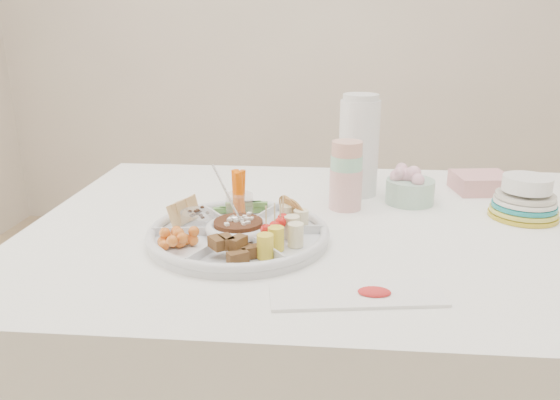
# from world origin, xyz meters

# --- Properties ---
(dining_table) EXTENTS (1.52, 1.02, 0.76)m
(dining_table) POSITION_xyz_m (0.00, 0.00, 0.38)
(dining_table) COLOR white
(dining_table) RESTS_ON floor
(party_tray) EXTENTS (0.43, 0.43, 0.04)m
(party_tray) POSITION_xyz_m (-0.26, -0.12, 0.78)
(party_tray) COLOR silver
(party_tray) RESTS_ON dining_table
(bean_dip) EXTENTS (0.12, 0.12, 0.04)m
(bean_dip) POSITION_xyz_m (-0.26, -0.12, 0.79)
(bean_dip) COLOR #46190B
(bean_dip) RESTS_ON party_tray
(tortillas) EXTENTS (0.10, 0.10, 0.05)m
(tortillas) POSITION_xyz_m (-0.16, -0.05, 0.80)
(tortillas) COLOR olive
(tortillas) RESTS_ON party_tray
(carrot_cucumber) EXTENTS (0.14, 0.14, 0.11)m
(carrot_cucumber) POSITION_xyz_m (-0.28, 0.00, 0.82)
(carrot_cucumber) COLOR #FF6300
(carrot_cucumber) RESTS_ON party_tray
(pita_raisins) EXTENTS (0.12, 0.12, 0.06)m
(pita_raisins) POSITION_xyz_m (-0.38, -0.07, 0.80)
(pita_raisins) COLOR tan
(pita_raisins) RESTS_ON party_tray
(cherries) EXTENTS (0.11, 0.11, 0.04)m
(cherries) POSITION_xyz_m (-0.37, -0.20, 0.79)
(cherries) COLOR orange
(cherries) RESTS_ON party_tray
(granola_chunks) EXTENTS (0.11, 0.11, 0.04)m
(granola_chunks) POSITION_xyz_m (-0.25, -0.25, 0.79)
(granola_chunks) COLOR #4A361A
(granola_chunks) RESTS_ON party_tray
(banana_tomato) EXTENTS (0.12, 0.12, 0.09)m
(banana_tomato) POSITION_xyz_m (-0.14, -0.17, 0.82)
(banana_tomato) COLOR #FFE69B
(banana_tomato) RESTS_ON party_tray
(cup_stack) EXTENTS (0.08, 0.08, 0.22)m
(cup_stack) POSITION_xyz_m (-0.03, 0.11, 0.87)
(cup_stack) COLOR white
(cup_stack) RESTS_ON dining_table
(thermos) EXTENTS (0.13, 0.13, 0.27)m
(thermos) POSITION_xyz_m (0.00, 0.24, 0.89)
(thermos) COLOR white
(thermos) RESTS_ON dining_table
(flower_bowl) EXTENTS (0.15, 0.15, 0.09)m
(flower_bowl) POSITION_xyz_m (0.13, 0.17, 0.80)
(flower_bowl) COLOR #98CCA9
(flower_bowl) RESTS_ON dining_table
(napkin_stack) EXTENTS (0.16, 0.14, 0.05)m
(napkin_stack) POSITION_xyz_m (0.34, 0.29, 0.78)
(napkin_stack) COLOR pink
(napkin_stack) RESTS_ON dining_table
(plate_stack) EXTENTS (0.19, 0.19, 0.10)m
(plate_stack) POSITION_xyz_m (0.39, 0.08, 0.81)
(plate_stack) COLOR #E6DA53
(plate_stack) RESTS_ON dining_table
(placemat) EXTENTS (0.31, 0.14, 0.01)m
(placemat) POSITION_xyz_m (-0.02, -0.35, 0.76)
(placemat) COLOR silver
(placemat) RESTS_ON dining_table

